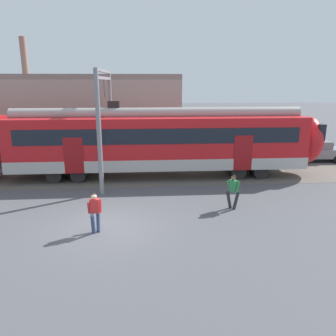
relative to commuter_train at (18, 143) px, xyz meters
The scene contains 7 objects.
ground_plane 9.82m from the commuter_train, 51.08° to the right, with size 160.00×160.00×0.00m, color #515156.
commuter_train is the anchor object (origin of this frame).
pedestrian_red 9.81m from the commuter_train, 54.59° to the right, with size 0.53×0.65×1.67m.
pedestrian_green 13.18m from the commuter_train, 26.31° to the right, with size 0.71×0.52×1.67m.
parked_car_grey 20.97m from the commuter_train, ahead, with size 4.08×1.92×1.54m.
catenary_gantry 5.69m from the commuter_train, ahead, with size 0.24×6.64×6.53m.
background_building 7.98m from the commuter_train, 68.17° to the left, with size 15.12×5.00×9.20m.
Camera 1 is at (1.64, -12.70, 5.86)m, focal length 35.00 mm.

